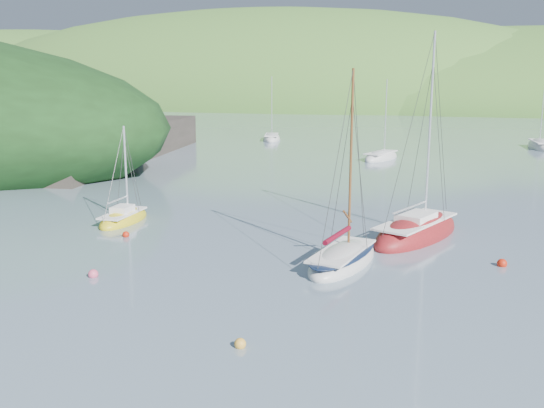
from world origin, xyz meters
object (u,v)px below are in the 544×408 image
(sloop_red, at_px, (417,233))
(distant_sloop_b, at_px, (541,147))
(distant_sloop_a, at_px, (381,158))
(sailboat_yellow, at_px, (124,219))
(distant_sloop_c, at_px, (272,139))
(daysailer_white, at_px, (343,259))

(sloop_red, xyz_separation_m, distant_sloop_b, (9.67, 46.88, -0.04))
(sloop_red, distance_m, distant_sloop_b, 47.87)
(distant_sloop_a, bearing_deg, sailboat_yellow, -91.21)
(sloop_red, distance_m, distant_sloop_a, 31.55)
(distant_sloop_c, bearing_deg, distant_sloop_a, -56.88)
(sloop_red, relative_size, sailboat_yellow, 1.89)
(sloop_red, distance_m, sailboat_yellow, 17.24)
(distant_sloop_a, xyz_separation_m, distant_sloop_c, (-17.24, 14.27, 0.00))
(daysailer_white, distance_m, distant_sloop_a, 37.01)
(sloop_red, xyz_separation_m, distant_sloop_c, (-24.23, 45.04, -0.06))
(sailboat_yellow, bearing_deg, distant_sloop_b, 57.29)
(distant_sloop_b, bearing_deg, distant_sloop_c, 175.22)
(sailboat_yellow, distance_m, distant_sloop_b, 55.93)
(sailboat_yellow, distance_m, distant_sloop_a, 34.50)
(sailboat_yellow, relative_size, distant_sloop_c, 0.68)
(distant_sloop_a, distance_m, distant_sloop_b, 23.18)
(sailboat_yellow, bearing_deg, daysailer_white, -18.87)
(sailboat_yellow, bearing_deg, distant_sloop_c, 94.47)
(sailboat_yellow, bearing_deg, distant_sloop_a, 68.85)
(daysailer_white, distance_m, sloop_red, 6.60)
(sailboat_yellow, height_order, distant_sloop_b, distant_sloop_b)
(daysailer_white, bearing_deg, distant_sloop_b, 84.66)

